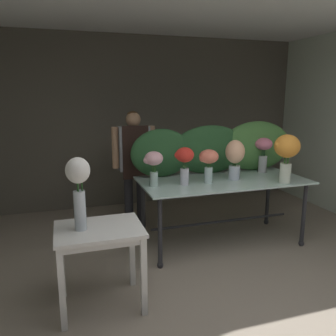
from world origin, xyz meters
TOP-DOWN VIEW (x-y plane):
  - ground_plane at (0.00, 1.91)m, footprint 8.41×8.41m
  - wall_back at (0.00, 3.82)m, footprint 5.45×0.12m
  - ceiling_slab at (0.00, 1.91)m, footprint 5.57×3.94m
  - display_table_glass at (0.46, 1.84)m, footprint 2.03×0.97m
  - side_table_white at (-1.13, 0.98)m, footprint 0.74×0.57m
  - florist at (-0.47, 2.66)m, footprint 0.59×0.24m
  - foliage_backdrop at (0.58, 2.21)m, footprint 2.25×0.28m
  - vase_sunset_dahlias at (1.07, 1.48)m, footprint 0.30×0.29m
  - vase_blush_stock at (-0.43, 1.80)m, footprint 0.23×0.21m
  - vase_peach_lilies at (0.59, 1.81)m, footprint 0.23×0.23m
  - vase_scarlet_hydrangea at (-0.08, 1.75)m, footprint 0.22×0.21m
  - vase_coral_snapdragons at (0.23, 1.76)m, footprint 0.25×0.23m
  - vase_rosy_roses at (1.14, 2.05)m, footprint 0.23×0.23m
  - vase_white_roses_tall at (-1.28, 0.98)m, footprint 0.20×0.20m

SIDE VIEW (x-z plane):
  - ground_plane at x=0.00m, z-range 0.00..0.00m
  - side_table_white at x=-1.13m, z-range 0.26..1.00m
  - display_table_glass at x=0.46m, z-range 0.30..1.13m
  - florist at x=-0.47m, z-range 0.19..1.81m
  - vase_coral_snapdragons at x=0.23m, z-range 0.89..1.29m
  - vase_blush_stock at x=-0.43m, z-range 0.89..1.29m
  - vase_peach_lilies at x=0.59m, z-range 0.86..1.35m
  - vase_scarlet_hydrangea at x=-0.08m, z-range 0.89..1.32m
  - vase_white_roses_tall at x=-1.28m, z-range 0.81..1.43m
  - vase_rosy_roses at x=1.14m, z-range 0.89..1.35m
  - foliage_backdrop at x=0.58m, z-range 0.81..1.48m
  - vase_sunset_dahlias at x=1.07m, z-range 0.91..1.48m
  - wall_back at x=0.00m, z-range 0.00..2.77m
  - ceiling_slab at x=0.00m, z-range 2.77..2.89m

